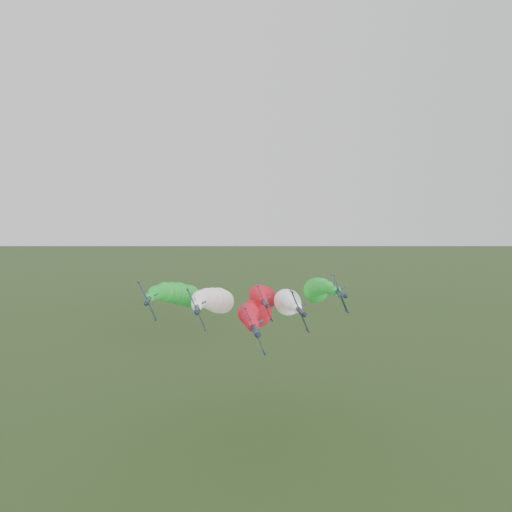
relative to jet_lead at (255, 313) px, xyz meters
The scene contains 6 objects.
jet_lead is the anchor object (origin of this frame).
jet_inner_left 17.00m from the jet_lead, 125.54° to the left, with size 12.96×61.43×15.61m.
jet_inner_right 17.07m from the jet_lead, 51.64° to the left, with size 13.16×61.63×15.80m.
jet_outer_left 28.85m from the jet_lead, 134.17° to the left, with size 12.92×61.39×15.56m.
jet_outer_right 29.17m from the jet_lead, 44.62° to the left, with size 13.10×61.57×15.75m.
jet_trail 27.03m from the jet_lead, 78.96° to the left, with size 13.01×61.48×15.65m.
Camera 1 is at (-16.30, -93.42, 62.22)m, focal length 35.00 mm.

